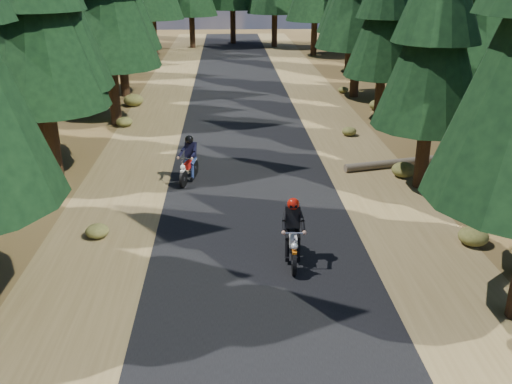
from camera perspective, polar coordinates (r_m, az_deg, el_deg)
ground at (r=16.17m, az=0.28°, el=-5.59°), size 120.00×120.00×0.00m
road at (r=20.74m, az=-0.51°, el=0.75°), size 6.00×100.00×0.01m
shoulder_l at (r=21.06m, az=-13.11°, el=0.49°), size 3.20×100.00×0.01m
shoulder_r at (r=21.43m, az=11.88°, el=0.96°), size 3.20×100.00×0.01m
log_near at (r=23.53m, az=15.10°, el=2.95°), size 5.52×1.66×0.32m
understory_shrubs at (r=24.21m, az=3.77°, el=4.46°), size 14.67×30.39×0.67m
rider_lead at (r=15.18m, az=3.69°, el=-5.04°), size 0.70×2.02×1.78m
rider_follow at (r=21.00m, az=-6.74°, el=2.52°), size 1.08×1.99×1.70m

